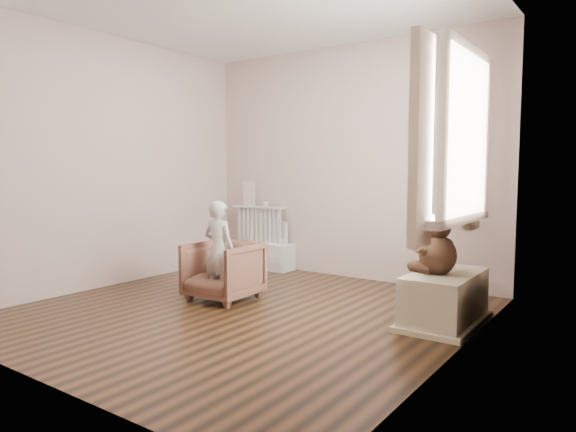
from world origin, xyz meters
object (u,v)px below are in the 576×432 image
Objects in this scene: child at (219,250)px; plush_cat at (467,198)px; armchair at (223,271)px; toy_vanity at (277,248)px; radiator at (259,236)px; teddy_bear at (438,240)px; toy_bench at (445,298)px.

child is 2.21m from plush_cat.
toy_vanity is at bearing 105.72° from armchair.
teddy_bear is at bearing -22.38° from radiator.
toy_bench is 3.26× the size of plush_cat.
child reaches higher than toy_vanity.
toy_vanity reaches higher than toy_bench.
plush_cat reaches higher than teddy_bear.
radiator is 2.91× the size of plush_cat.
toy_bench is at bearing -20.85° from radiator.
toy_vanity is 0.68× the size of toy_bench.
armchair is (0.45, -1.45, -0.00)m from toy_vanity.
child reaches higher than armchair.
plush_cat is (2.82, -0.98, 0.61)m from radiator.
toy_vanity is 2.80m from plush_cat.
armchair is 1.30× the size of teddy_bear.
teddy_bear is (1.90, 0.39, 0.40)m from armchair.
armchair is 1.98m from teddy_bear.
toy_vanity is at bearing -5.82° from radiator.
toy_vanity is 1.51m from armchair.
child is (0.74, -1.53, 0.09)m from radiator.
radiator is 1.70m from child.
teddy_bear is (2.64, -1.09, 0.28)m from radiator.
child is 2.02m from toy_bench.
plush_cat is at bearing -166.79° from child.
toy_vanity is 1.58m from child.
toy_bench is (1.94, 0.51, -0.28)m from child.
toy_bench is at bearing 11.70° from armchair.
radiator is at bearing 159.15° from toy_bench.
toy_bench is 0.48m from teddy_bear.
toy_bench is (2.68, -1.02, -0.19)m from radiator.
plush_cat reaches higher than child.
toy_vanity is 1.27× the size of teddy_bear.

